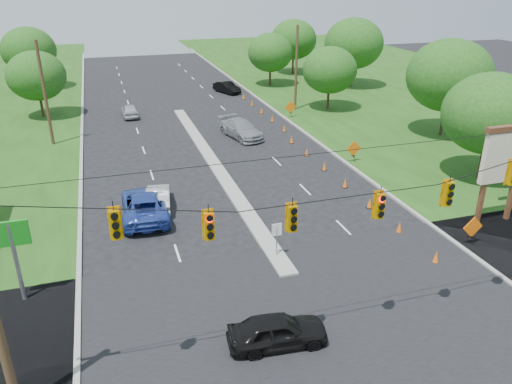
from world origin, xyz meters
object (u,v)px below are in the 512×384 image
object	(u,v)px
blue_pickup	(145,205)
black_sedan	(278,331)
pylon_sign	(506,159)
white_sedan	(158,198)

from	to	relation	value
blue_pickup	black_sedan	bearing A→B (deg)	109.22
pylon_sign	black_sedan	xyz separation A→B (m)	(-16.56, -6.64, -3.30)
black_sedan	blue_pickup	world-z (taller)	blue_pickup
black_sedan	pylon_sign	bearing A→B (deg)	-63.36
pylon_sign	white_sedan	size ratio (longest dim) A/B	1.46
pylon_sign	white_sedan	bearing A→B (deg)	157.75
pylon_sign	blue_pickup	xyz separation A→B (m)	(-20.49, 6.88, -3.17)
white_sedan	pylon_sign	bearing A→B (deg)	165.24
black_sedan	white_sedan	bearing A→B (deg)	16.21
white_sedan	blue_pickup	bearing A→B (deg)	56.26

